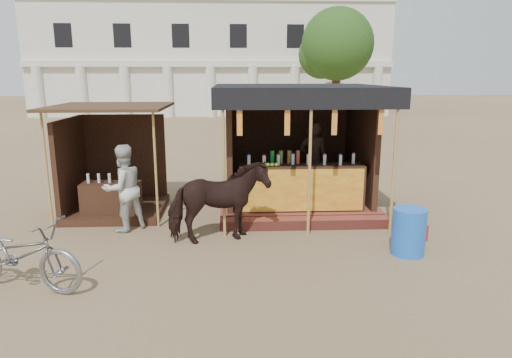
{
  "coord_description": "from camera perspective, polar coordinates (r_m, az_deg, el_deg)",
  "views": [
    {
      "loc": [
        -0.41,
        -6.71,
        3.02
      ],
      "look_at": [
        0.0,
        1.6,
        1.1
      ],
      "focal_mm": 32.0,
      "sensor_mm": 36.0,
      "label": 1
    }
  ],
  "objects": [
    {
      "name": "cow",
      "position": [
        8.29,
        -4.72,
        -2.94
      ],
      "size": [
        1.94,
        1.28,
        1.51
      ],
      "primitive_type": "imported",
      "rotation": [
        0.0,
        0.0,
        1.86
      ],
      "color": "black",
      "rests_on": "ground"
    },
    {
      "name": "red_crate",
      "position": [
        9.08,
        19.03,
        -6.16
      ],
      "size": [
        0.46,
        0.5,
        0.3
      ],
      "primitive_type": "cube",
      "rotation": [
        0.0,
        0.0,
        0.29
      ],
      "color": "maroon",
      "rests_on": "ground"
    },
    {
      "name": "tree",
      "position": [
        29.56,
        9.69,
        15.95
      ],
      "size": [
        4.5,
        4.4,
        7.0
      ],
      "color": "#382314",
      "rests_on": "ground"
    },
    {
      "name": "blue_barrel",
      "position": [
        8.23,
        18.54,
        -6.25
      ],
      "size": [
        0.72,
        0.72,
        0.81
      ],
      "primitive_type": "cylinder",
      "rotation": [
        0.0,
        0.0,
        -0.34
      ],
      "color": "blue",
      "rests_on": "ground"
    },
    {
      "name": "ground",
      "position": [
        7.37,
        0.63,
        -11.2
      ],
      "size": [
        120.0,
        120.0,
        0.0
      ],
      "primitive_type": "plane",
      "color": "#846B4C",
      "rests_on": "ground"
    },
    {
      "name": "secondary_stall",
      "position": [
        10.55,
        -17.92,
        0.49
      ],
      "size": [
        2.4,
        2.4,
        2.38
      ],
      "color": "#3D2316",
      "rests_on": "ground"
    },
    {
      "name": "main_stall",
      "position": [
        10.37,
        5.19,
        1.86
      ],
      "size": [
        3.6,
        3.61,
        2.78
      ],
      "color": "brown",
      "rests_on": "ground"
    },
    {
      "name": "motorbike",
      "position": [
        7.36,
        -27.46,
        -8.37
      ],
      "size": [
        2.11,
        1.23,
        1.05
      ],
      "primitive_type": "imported",
      "rotation": [
        0.0,
        0.0,
        1.28
      ],
      "color": "gray",
      "rests_on": "ground"
    },
    {
      "name": "cooler",
      "position": [
        9.99,
        10.62,
        -3.44
      ],
      "size": [
        0.66,
        0.46,
        0.46
      ],
      "color": "#176826",
      "rests_on": "ground"
    },
    {
      "name": "bystander",
      "position": [
        9.23,
        -16.26,
        -1.11
      ],
      "size": [
        1.05,
        1.03,
        1.71
      ],
      "primitive_type": "imported",
      "rotation": [
        0.0,
        0.0,
        3.85
      ],
      "color": "beige",
      "rests_on": "ground"
    },
    {
      "name": "background_building",
      "position": [
        36.7,
        -5.5,
        14.45
      ],
      "size": [
        26.0,
        7.45,
        8.18
      ],
      "color": "silver",
      "rests_on": "ground"
    }
  ]
}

